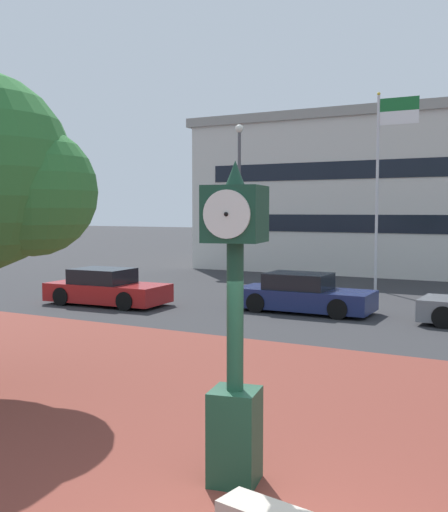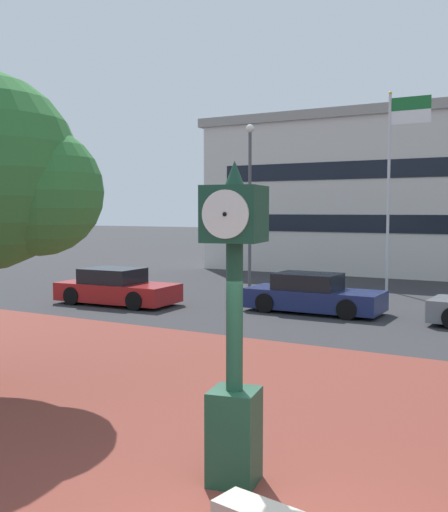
{
  "view_description": "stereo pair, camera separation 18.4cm",
  "coord_description": "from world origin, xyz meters",
  "px_view_note": "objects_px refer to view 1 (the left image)",
  "views": [
    {
      "loc": [
        2.44,
        -5.37,
        3.33
      ],
      "look_at": [
        -1.19,
        1.33,
        2.77
      ],
      "focal_mm": 43.06,
      "sensor_mm": 36.0,
      "label": 1
    },
    {
      "loc": [
        2.6,
        -5.28,
        3.33
      ],
      "look_at": [
        -1.19,
        1.33,
        2.77
      ],
      "focal_mm": 43.06,
      "sensor_mm": 36.0,
      "label": 2
    }
  ],
  "objects_px": {
    "street_clock": "(235,331)",
    "flagpole_primary": "(383,172)",
    "car_street_far": "(303,295)",
    "street_lamp_post": "(239,189)",
    "car_street_distant": "(106,288)"
  },
  "relations": [
    {
      "from": "car_street_distant",
      "to": "flagpole_primary",
      "type": "relative_size",
      "value": 0.54
    },
    {
      "from": "street_clock",
      "to": "car_street_far",
      "type": "distance_m",
      "value": 13.04
    },
    {
      "from": "car_street_far",
      "to": "car_street_distant",
      "type": "xyz_separation_m",
      "value": [
        -6.74,
        -1.82,
        0.0
      ]
    },
    {
      "from": "car_street_distant",
      "to": "street_lamp_post",
      "type": "xyz_separation_m",
      "value": [
        1.89,
        6.68,
        3.69
      ]
    },
    {
      "from": "flagpole_primary",
      "to": "street_lamp_post",
      "type": "bearing_deg",
      "value": -163.23
    },
    {
      "from": "car_street_distant",
      "to": "street_lamp_post",
      "type": "distance_m",
      "value": 7.86
    },
    {
      "from": "car_street_far",
      "to": "street_lamp_post",
      "type": "height_order",
      "value": "street_lamp_post"
    },
    {
      "from": "car_street_far",
      "to": "car_street_distant",
      "type": "relative_size",
      "value": 1.01
    },
    {
      "from": "street_clock",
      "to": "street_lamp_post",
      "type": "distance_m",
      "value": 19.48
    },
    {
      "from": "car_street_far",
      "to": "street_lamp_post",
      "type": "xyz_separation_m",
      "value": [
        -4.86,
        4.86,
        3.7
      ]
    },
    {
      "from": "street_lamp_post",
      "to": "car_street_distant",
      "type": "bearing_deg",
      "value": -105.8
    },
    {
      "from": "flagpole_primary",
      "to": "street_clock",
      "type": "bearing_deg",
      "value": -80.99
    },
    {
      "from": "street_clock",
      "to": "flagpole_primary",
      "type": "distance_m",
      "value": 19.45
    },
    {
      "from": "street_clock",
      "to": "car_street_far",
      "type": "relative_size",
      "value": 0.88
    },
    {
      "from": "street_clock",
      "to": "car_street_distant",
      "type": "distance_m",
      "value": 15.05
    }
  ]
}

